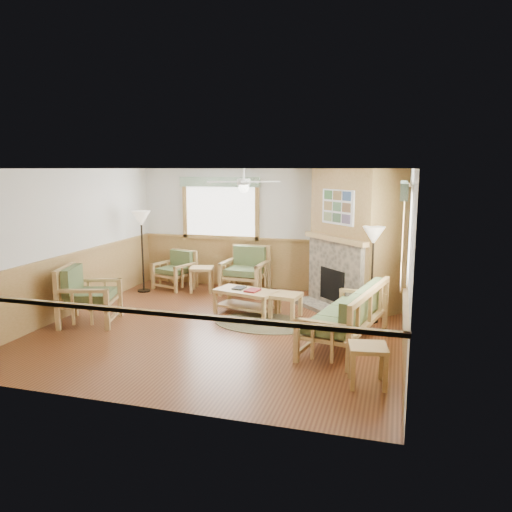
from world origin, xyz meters
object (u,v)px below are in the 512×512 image
(sofa, at_px, (345,316))
(armchair_back_right, at_px, (245,271))
(coffee_table, at_px, (246,302))
(armchair_left, at_px, (90,295))
(footstool, at_px, (286,306))
(floor_lamp_left, at_px, (142,251))
(end_table_chairs, at_px, (202,279))
(floor_lamp_right, at_px, (372,275))
(end_table_sofa, at_px, (367,365))
(armchair_back_left, at_px, (175,270))

(sofa, xyz_separation_m, armchair_back_right, (-2.45, 2.70, 0.04))
(sofa, bearing_deg, coffee_table, -109.56)
(armchair_left, distance_m, footstool, 3.50)
(coffee_table, relative_size, floor_lamp_left, 0.63)
(footstool, bearing_deg, end_table_chairs, 147.83)
(armchair_left, relative_size, floor_lamp_right, 0.59)
(coffee_table, bearing_deg, armchair_left, -137.92)
(footstool, bearing_deg, coffee_table, 176.94)
(end_table_sofa, bearing_deg, coffee_table, 133.02)
(floor_lamp_right, bearing_deg, footstool, -173.17)
(armchair_back_right, distance_m, end_table_chairs, 1.00)
(armchair_left, xyz_separation_m, end_table_sofa, (4.88, -1.27, -0.25))
(coffee_table, distance_m, floor_lamp_right, 2.38)
(armchair_back_right, xyz_separation_m, end_table_sofa, (2.89, -4.06, -0.24))
(armchair_back_left, height_order, end_table_chairs, armchair_back_left)
(armchair_back_left, height_order, armchair_left, armchair_left)
(footstool, bearing_deg, armchair_back_left, 152.51)
(armchair_back_right, bearing_deg, armchair_back_left, -177.21)
(coffee_table, relative_size, end_table_sofa, 2.18)
(coffee_table, height_order, floor_lamp_right, floor_lamp_right)
(coffee_table, xyz_separation_m, end_table_sofa, (2.41, -2.59, 0.03))
(coffee_table, bearing_deg, sofa, -17.72)
(end_table_chairs, height_order, end_table_sofa, end_table_chairs)
(floor_lamp_left, bearing_deg, end_table_sofa, -35.12)
(armchair_left, height_order, end_table_chairs, armchair_left)
(sofa, height_order, floor_lamp_right, floor_lamp_right)
(armchair_back_left, height_order, armchair_back_right, armchair_back_right)
(end_table_chairs, bearing_deg, floor_lamp_left, -164.08)
(sofa, relative_size, end_table_chairs, 3.68)
(floor_lamp_left, bearing_deg, armchair_back_right, 12.18)
(armchair_back_right, bearing_deg, coffee_table, -69.13)
(armchair_left, height_order, coffee_table, armchair_left)
(coffee_table, height_order, end_table_sofa, end_table_sofa)
(end_table_chairs, distance_m, footstool, 2.62)
(end_table_chairs, height_order, floor_lamp_right, floor_lamp_right)
(armchair_left, distance_m, floor_lamp_right, 4.99)
(armchair_back_right, height_order, end_table_chairs, armchair_back_right)
(coffee_table, bearing_deg, end_table_chairs, 150.66)
(floor_lamp_right, bearing_deg, end_table_chairs, 161.98)
(armchair_left, height_order, end_table_sofa, armchair_left)
(footstool, bearing_deg, sofa, -44.46)
(armchair_left, relative_size, floor_lamp_left, 0.57)
(sofa, xyz_separation_m, floor_lamp_left, (-4.67, 2.22, 0.44))
(floor_lamp_right, bearing_deg, armchair_left, -162.96)
(coffee_table, relative_size, footstool, 2.21)
(sofa, relative_size, floor_lamp_left, 1.13)
(coffee_table, bearing_deg, end_table_sofa, -33.07)
(armchair_back_right, height_order, footstool, armchair_back_right)
(armchair_back_left, distance_m, floor_lamp_left, 0.86)
(armchair_left, xyz_separation_m, end_table_chairs, (1.02, 2.67, -0.23))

